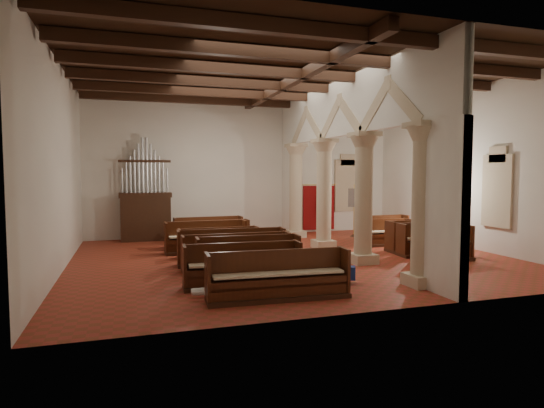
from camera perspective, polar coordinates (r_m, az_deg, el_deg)
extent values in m
plane|color=maroon|center=(15.23, 2.56, -6.76)|extent=(14.00, 14.00, 0.00)
plane|color=black|center=(15.29, 2.63, 15.92)|extent=(14.00, 14.00, 0.00)
cube|color=silver|center=(20.70, -3.13, 4.44)|extent=(14.00, 0.02, 6.00)
cube|color=silver|center=(9.55, 15.08, 4.82)|extent=(14.00, 0.02, 6.00)
cube|color=silver|center=(14.18, -25.13, 4.27)|extent=(0.02, 12.00, 6.00)
cube|color=silver|center=(18.56, 23.40, 4.17)|extent=(0.02, 12.00, 6.00)
cube|color=#BFAE8E|center=(12.10, 18.25, -9.05)|extent=(0.75, 0.75, 0.30)
cylinder|color=#BFAE8E|center=(11.83, 18.44, -0.52)|extent=(0.56, 0.56, 3.30)
cube|color=#BFAE8E|center=(14.59, 11.31, -6.71)|extent=(0.75, 0.75, 0.30)
cylinder|color=#BFAE8E|center=(14.36, 11.41, 0.37)|extent=(0.56, 0.56, 3.30)
cube|color=#BFAE8E|center=(17.24, 6.49, -5.01)|extent=(0.75, 0.75, 0.30)
cylinder|color=#BFAE8E|center=(17.05, 6.54, 0.98)|extent=(0.56, 0.56, 3.30)
cube|color=#BFAE8E|center=(19.99, 2.99, -3.74)|extent=(0.75, 0.75, 0.30)
cylinder|color=#BFAE8E|center=(19.82, 3.01, 1.42)|extent=(0.56, 0.56, 3.30)
cube|color=silver|center=(15.82, 8.89, 11.93)|extent=(0.25, 11.90, 1.93)
cube|color=#327051|center=(17.45, 26.49, 1.48)|extent=(0.03, 1.00, 2.20)
cube|color=#327051|center=(20.52, 18.72, 2.00)|extent=(0.03, 1.00, 2.20)
cube|color=#327051|center=(22.46, 9.36, 2.31)|extent=(1.00, 0.03, 2.20)
cube|color=#311C0F|center=(19.66, -15.56, -1.81)|extent=(2.00, 0.80, 1.80)
cube|color=#311C0F|center=(19.58, -15.61, 1.10)|extent=(2.10, 0.85, 0.20)
cube|color=#3B1D12|center=(19.79, -13.62, -4.21)|extent=(0.62, 0.62, 0.10)
cube|color=#3B1D12|center=(19.72, -13.64, -2.73)|extent=(0.30, 0.30, 1.14)
cube|color=#3B1D12|center=(19.58, -13.65, -0.95)|extent=(0.64, 0.59, 0.20)
cube|color=maroon|center=(21.82, 5.88, -0.46)|extent=(1.60, 0.06, 2.10)
cylinder|color=gold|center=(21.75, 5.92, 2.42)|extent=(1.80, 0.04, 0.04)
cone|color=#311C0F|center=(20.45, 10.21, -3.88)|extent=(0.34, 0.34, 0.11)
cylinder|color=gold|center=(20.33, 10.25, -0.83)|extent=(0.04, 0.04, 2.30)
cylinder|color=gold|center=(20.27, 10.29, 2.14)|extent=(0.29, 0.63, 0.03)
cube|color=navy|center=(20.28, 10.30, 0.78)|extent=(0.49, 0.23, 0.81)
cube|color=#162A9D|center=(11.91, 9.56, -8.52)|extent=(0.42, 0.39, 0.34)
cube|color=navy|center=(12.34, 5.01, -8.07)|extent=(0.36, 0.31, 0.33)
cube|color=navy|center=(14.22, 2.71, -6.49)|extent=(0.35, 0.31, 0.30)
cylinder|color=white|center=(10.71, -7.10, -10.53)|extent=(1.12, 0.16, 0.11)
cylinder|color=white|center=(10.38, -7.11, -10.99)|extent=(1.04, 0.35, 0.10)
cube|color=#311C0F|center=(10.40, 0.82, -11.55)|extent=(3.27, 0.89, 0.10)
cube|color=#4E2B10|center=(10.28, 0.91, -10.10)|extent=(3.10, 0.57, 0.47)
cube|color=#4E2B10|center=(10.44, 0.50, -8.41)|extent=(3.08, 0.23, 0.98)
cube|color=#4E2B10|center=(9.92, -8.04, -9.12)|extent=(0.10, 0.62, 0.98)
cube|color=#4E2B10|center=(10.88, 8.80, -7.96)|extent=(0.10, 0.62, 0.98)
cube|color=beige|center=(10.22, 0.91, -8.69)|extent=(2.97, 0.53, 0.05)
cube|color=#311C0F|center=(11.55, -3.66, -9.99)|extent=(2.97, 0.87, 0.10)
cube|color=#4F1911|center=(11.43, -3.61, -8.68)|extent=(2.80, 0.55, 0.46)
cube|color=#4F1911|center=(11.60, -3.90, -7.19)|extent=(2.79, 0.22, 0.97)
cube|color=#4F1911|center=(11.20, -10.91, -7.66)|extent=(0.10, 0.62, 0.97)
cube|color=#4F1911|center=(11.86, 3.09, -6.94)|extent=(0.10, 0.62, 0.97)
cube|color=beige|center=(11.38, -3.61, -7.42)|extent=(2.69, 0.51, 0.05)
cube|color=#311C0F|center=(12.66, -2.97, -8.73)|extent=(2.88, 0.87, 0.10)
cube|color=#552012|center=(12.55, -2.91, -7.50)|extent=(2.71, 0.55, 0.47)
cube|color=#552012|center=(12.73, -3.19, -6.15)|extent=(2.70, 0.21, 0.99)
cube|color=#552012|center=(12.30, -9.31, -6.55)|extent=(0.10, 0.63, 0.99)
cube|color=#552012|center=(12.98, 2.98, -5.95)|extent=(0.10, 0.63, 0.99)
cube|color=beige|center=(12.50, -2.92, -6.34)|extent=(2.60, 0.51, 0.05)
cube|color=#311C0F|center=(13.47, -4.45, -7.97)|extent=(3.18, 0.72, 0.10)
cube|color=#461A0F|center=(13.36, -4.40, -6.86)|extent=(3.03, 0.42, 0.45)
cube|color=#461A0F|center=(13.54, -4.63, -5.65)|extent=(3.03, 0.09, 0.95)
cube|color=#461A0F|center=(13.13, -11.13, -6.02)|extent=(0.07, 0.60, 0.95)
cube|color=#461A0F|center=(13.81, 1.84, -5.45)|extent=(0.07, 0.60, 0.95)
cube|color=beige|center=(13.32, -4.41, -5.81)|extent=(2.91, 0.38, 0.05)
cube|color=#311C0F|center=(14.26, -5.05, -7.29)|extent=(3.35, 0.92, 0.10)
cube|color=#532E11|center=(14.16, -5.02, -6.20)|extent=(3.18, 0.60, 0.46)
cube|color=#532E11|center=(14.35, -5.23, -5.03)|extent=(3.16, 0.26, 0.98)
cube|color=#532E11|center=(13.94, -11.64, -5.36)|extent=(0.11, 0.62, 0.98)
cube|color=#532E11|center=(14.62, 1.16, -4.84)|extent=(0.11, 0.62, 0.98)
cube|color=beige|center=(14.12, -5.02, -5.17)|extent=(3.05, 0.55, 0.05)
cube|color=#311C0F|center=(15.52, -6.66, -6.39)|extent=(2.70, 0.72, 0.09)
cube|color=#4B2110|center=(15.44, -6.64, -5.49)|extent=(2.54, 0.44, 0.42)
cube|color=#4B2110|center=(15.61, -6.79, -4.52)|extent=(2.53, 0.13, 0.88)
cube|color=#4B2110|center=(15.28, -11.53, -4.76)|extent=(0.08, 0.56, 0.88)
cube|color=#4B2110|center=(15.75, -2.00, -4.42)|extent=(0.08, 0.56, 0.88)
cube|color=beige|center=(15.40, -6.64, -4.64)|extent=(2.44, 0.40, 0.05)
cube|color=#311C0F|center=(16.40, -8.25, -5.83)|extent=(2.87, 0.81, 0.11)
cube|color=#542012|center=(16.30, -8.23, -4.85)|extent=(2.71, 0.49, 0.48)
cube|color=#542012|center=(16.50, -8.38, -3.82)|extent=(2.70, 0.14, 1.00)
cube|color=#542012|center=(16.17, -13.16, -4.04)|extent=(0.09, 0.64, 1.00)
cube|color=#542012|center=(16.61, -3.54, -3.73)|extent=(0.09, 0.64, 1.00)
cube|color=beige|center=(16.26, -8.24, -3.93)|extent=(2.60, 0.45, 0.05)
cube|color=#311C0F|center=(17.38, -8.04, -5.28)|extent=(3.18, 0.82, 0.10)
cube|color=#4F2E11|center=(17.29, -8.02, -4.44)|extent=(3.02, 0.52, 0.44)
cube|color=#4F2E11|center=(17.48, -8.15, -3.54)|extent=(3.00, 0.20, 0.92)
cube|color=#4F2E11|center=(17.14, -13.16, -3.76)|extent=(0.09, 0.58, 0.92)
cube|color=#4F2E11|center=(17.64, -3.11, -3.44)|extent=(0.09, 0.58, 0.92)
cube|color=beige|center=(17.26, -8.03, -3.64)|extent=(2.89, 0.48, 0.05)
cube|color=#311C0F|center=(18.51, -7.96, -4.71)|extent=(2.76, 0.81, 0.10)
cube|color=#4C2810|center=(18.42, -7.94, -3.89)|extent=(2.60, 0.51, 0.45)
cube|color=#4C2810|center=(18.62, -8.06, -3.04)|extent=(2.58, 0.18, 0.95)
cube|color=#4C2810|center=(18.29, -12.11, -3.21)|extent=(0.09, 0.60, 0.95)
cube|color=#4C2810|center=(18.72, -3.95, -2.97)|extent=(0.09, 0.60, 0.95)
cube|color=beige|center=(18.39, -7.95, -3.12)|extent=(2.49, 0.46, 0.05)
cube|color=#311C0F|center=(15.66, 20.65, -6.51)|extent=(1.98, 0.83, 0.11)
cube|color=#541E12|center=(15.57, 20.80, -5.47)|extent=(1.82, 0.50, 0.48)
cube|color=#541E12|center=(15.72, 20.26, -4.38)|extent=(1.81, 0.15, 1.02)
cube|color=#541E12|center=(15.03, 17.81, -4.70)|extent=(0.10, 0.65, 1.02)
cube|color=#541E12|center=(16.18, 23.28, -4.23)|extent=(0.10, 0.65, 1.02)
cube|color=beige|center=(15.53, 20.82, -4.50)|extent=(1.75, 0.46, 0.05)
cube|color=#311C0F|center=(16.55, 19.23, -5.92)|extent=(2.30, 0.89, 0.11)
cube|color=#522D11|center=(16.46, 19.36, -4.94)|extent=(2.12, 0.56, 0.48)
cube|color=#522D11|center=(16.62, 18.87, -3.92)|extent=(2.10, 0.21, 1.01)
cube|color=#522D11|center=(15.86, 16.06, -4.23)|extent=(0.12, 0.64, 1.01)
cube|color=#522D11|center=(17.15, 22.16, -3.76)|extent=(0.12, 0.64, 1.01)
cube|color=beige|center=(16.42, 19.38, -4.02)|extent=(2.04, 0.52, 0.05)
cube|color=#311C0F|center=(17.26, 17.56, -5.48)|extent=(2.16, 0.76, 0.11)
cube|color=#4A200F|center=(17.17, 17.68, -4.55)|extent=(2.01, 0.44, 0.48)
cube|color=#4A200F|center=(17.33, 17.24, -3.57)|extent=(2.00, 0.09, 1.01)
cube|color=#4A200F|center=(16.62, 14.61, -3.84)|extent=(0.08, 0.64, 1.01)
cube|color=#4A200F|center=(17.81, 20.31, -3.44)|extent=(0.08, 0.64, 1.01)
cube|color=beige|center=(17.14, 17.70, -3.67)|extent=(1.92, 0.39, 0.05)
cube|color=#311C0F|center=(18.29, 14.20, -4.90)|extent=(1.87, 0.79, 0.10)
cube|color=#44160E|center=(18.21, 14.30, -4.09)|extent=(1.71, 0.49, 0.44)
cube|color=#44160E|center=(18.36, 13.94, -3.25)|extent=(1.69, 0.17, 0.93)
cube|color=#44160E|center=(17.79, 11.77, -3.45)|extent=(0.10, 0.59, 0.93)
cube|color=#44160E|center=(18.71, 16.50, -3.16)|extent=(0.10, 0.59, 0.93)
cube|color=beige|center=(18.17, 14.31, -3.33)|extent=(1.64, 0.44, 0.05)
cube|color=#311C0F|center=(19.04, 14.04, -4.54)|extent=(1.84, 0.76, 0.10)
cube|color=#502E11|center=(18.95, 14.13, -3.70)|extent=(1.68, 0.44, 0.47)
cube|color=#502E11|center=(19.12, 13.77, -2.84)|extent=(1.68, 0.10, 0.99)
cube|color=#502E11|center=(18.54, 11.71, -3.02)|extent=(0.08, 0.63, 0.99)
cube|color=#502E11|center=(19.45, 16.24, -2.77)|extent=(0.08, 0.63, 0.99)
cube|color=beige|center=(18.92, 14.15, -2.92)|extent=(1.62, 0.40, 0.05)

